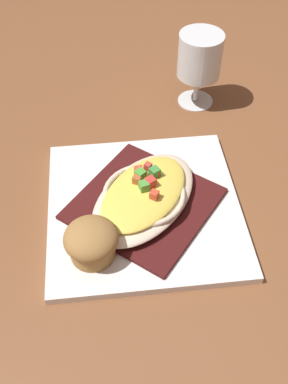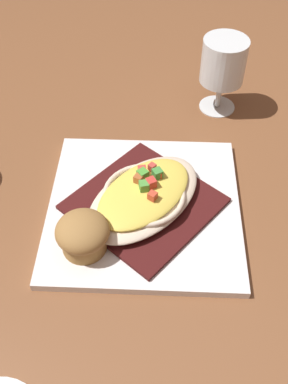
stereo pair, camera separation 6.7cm
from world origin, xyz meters
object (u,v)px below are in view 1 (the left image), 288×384
at_px(square_plate, 144,208).
at_px(muffin, 91,241).
at_px(gratin_dish, 144,195).
at_px(stemmed_glass, 200,59).

bearing_deg(square_plate, muffin, -142.37).
relative_size(gratin_dish, muffin, 3.12).
height_order(square_plate, muffin, muffin).
bearing_deg(stemmed_glass, muffin, -128.90).
relative_size(muffin, stemmed_glass, 0.53).
height_order(muffin, stemmed_glass, stemmed_glass).
distance_m(square_plate, muffin, 0.12).
xyz_separation_m(muffin, stemmed_glass, (0.26, 0.32, 0.05)).
bearing_deg(gratin_dish, muffin, -142.31).
xyz_separation_m(square_plate, muffin, (-0.09, -0.07, 0.04)).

